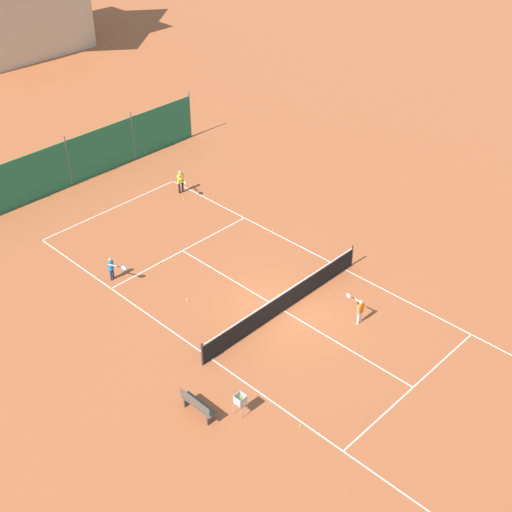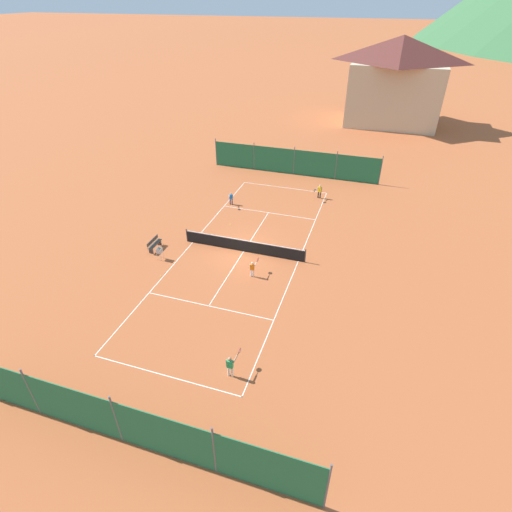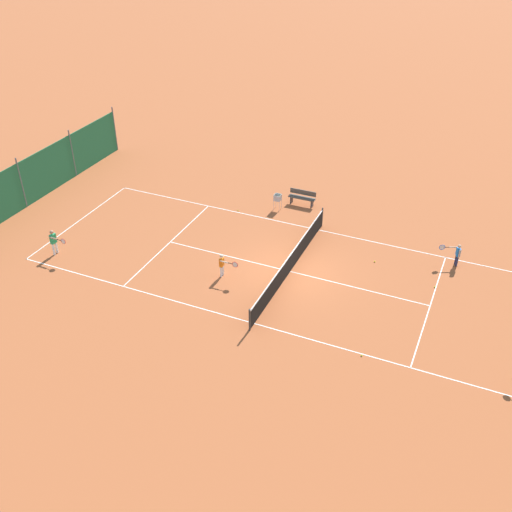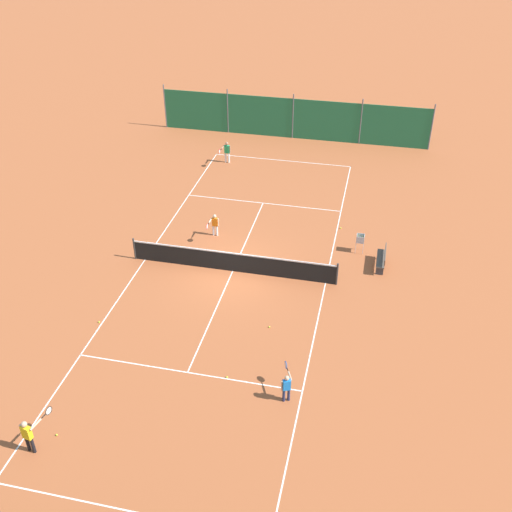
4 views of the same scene
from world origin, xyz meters
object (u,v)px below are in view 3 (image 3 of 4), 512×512
Objects in this scene: tennis_ball_mid_court at (375,262)px; player_far_baseline at (457,253)px; tennis_ball_alley_right at (238,210)px; tennis_ball_by_net_right at (362,355)px; player_far_service at (223,264)px; player_near_baseline at (54,241)px; tennis_net at (290,262)px; tennis_ball_near_corner at (435,287)px; ball_hopper at (278,199)px; courtside_bench at (302,197)px.

player_far_baseline is at bearing 110.10° from tennis_ball_mid_court.
tennis_ball_by_net_right is (8.48, 9.23, 0.00)m from tennis_ball_alley_right.
tennis_ball_alley_right is at bearing -161.14° from player_far_service.
player_near_baseline reaches higher than player_far_baseline.
tennis_ball_near_corner is at bearing 102.65° from tennis_net.
tennis_ball_alley_right is 8.29m from tennis_ball_mid_court.
player_near_baseline is 19.71× the size of tennis_ball_near_corner.
tennis_net is 6.34m from tennis_ball_alley_right.
ball_hopper is (-1.68, -9.66, 0.00)m from player_far_baseline.
player_near_baseline is at bearing -43.73° from ball_hopper.
tennis_net is 139.09× the size of tennis_ball_by_net_right.
tennis_ball_by_net_right is at bearing 47.19° from tennis_net.
player_far_service reaches higher than player_far_baseline.
player_near_baseline is 13.18m from courtside_bench.
player_far_service reaches higher than tennis_ball_by_net_right.
player_far_service is 17.31× the size of tennis_ball_alley_right.
player_near_baseline reaches higher than tennis_ball_alley_right.
tennis_ball_mid_court is at bearing -169.89° from tennis_ball_by_net_right.
tennis_ball_mid_court is (-2.34, 3.39, -0.47)m from tennis_net.
tennis_net is at bearing 15.34° from courtside_bench.
tennis_ball_alley_right is 0.04× the size of courtside_bench.
courtside_bench is (-9.50, 9.13, -0.31)m from player_near_baseline.
tennis_net is at bearing -62.27° from player_far_baseline.
tennis_net is 4.14m from tennis_ball_mid_court.
player_far_baseline is 11.58m from tennis_ball_alley_right.
tennis_net is at bearing -132.81° from tennis_ball_by_net_right.
player_near_baseline is at bearing -73.79° from tennis_net.
ball_hopper is (-5.29, -2.78, 0.16)m from tennis_net.
tennis_ball_alley_right is at bearing 140.16° from player_near_baseline.
tennis_ball_mid_court and tennis_ball_by_net_right have the same top height.
ball_hopper is (-1.03, 1.89, 0.62)m from tennis_ball_alley_right.
tennis_ball_by_net_right is at bearing -16.48° from player_far_baseline.
tennis_ball_alley_right is 1.00× the size of tennis_ball_mid_court.
player_far_baseline is at bearing 117.73° from tennis_net.
tennis_net is at bearing 106.21° from player_near_baseline.
player_near_baseline is 19.71× the size of tennis_ball_by_net_right.
player_far_baseline is 0.86× the size of player_near_baseline.
ball_hopper is (-2.95, -6.17, 0.62)m from tennis_ball_mid_court.
tennis_ball_alley_right is (-0.65, -11.55, -0.62)m from player_far_baseline.
tennis_ball_mid_court is at bearing -69.90° from player_far_baseline.
tennis_ball_mid_court is 6.87m from ball_hopper.
tennis_ball_alley_right is (-2.84, -11.02, 0.00)m from tennis_ball_near_corner.
player_far_baseline is 16.97× the size of tennis_ball_by_net_right.
tennis_ball_mid_court is at bearing -107.11° from tennis_ball_near_corner.
tennis_net reaches higher than tennis_ball_alley_right.
player_far_baseline is 9.04m from courtside_bench.
tennis_net is 7.77m from player_far_baseline.
tennis_ball_by_net_right is (1.06, 15.42, -0.72)m from player_near_baseline.
player_far_baseline is 9.80m from ball_hopper.
tennis_ball_alley_right is at bearing -132.39° from tennis_net.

